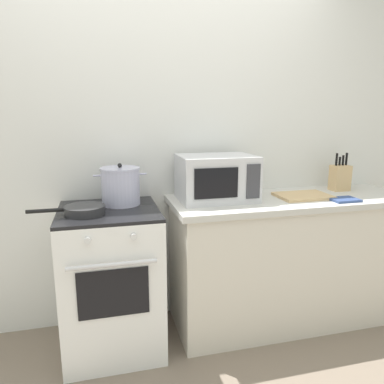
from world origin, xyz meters
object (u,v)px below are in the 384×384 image
frying_pan (83,210)px  cutting_board (303,196)px  knife_block (340,177)px  oven_mitt (344,200)px  microwave (216,178)px  stove (112,280)px  stock_pot (121,186)px

frying_pan → cutting_board: bearing=2.9°
knife_block → oven_mitt: (-0.18, -0.30, -0.09)m
knife_block → oven_mitt: size_ratio=1.57×
microwave → knife_block: bearing=3.6°
frying_pan → stove: bearing=27.5°
stock_pot → frying_pan: stock_pot is taller
microwave → oven_mitt: size_ratio=2.78×
stock_pot → microwave: size_ratio=0.66×
stock_pot → microwave: (0.63, -0.03, 0.03)m
frying_pan → oven_mitt: size_ratio=2.40×
stock_pot → frying_pan: size_ratio=0.77×
frying_pan → microwave: size_ratio=0.87×
stock_pot → microwave: 0.63m
stove → stock_pot: stock_pot is taller
microwave → knife_block: microwave is taller
knife_block → oven_mitt: knife_block is taller
stock_pot → oven_mitt: 1.47m
frying_pan → knife_block: 1.86m
stove → stock_pot: (0.09, 0.11, 0.58)m
stove → microwave: 0.94m
frying_pan → knife_block: knife_block is taller
oven_mitt → stove: bearing=174.1°
stove → microwave: bearing=6.3°
frying_pan → cutting_board: frying_pan is taller
cutting_board → knife_block: knife_block is taller
stock_pot → knife_block: 1.62m
oven_mitt → microwave: bearing=163.8°
oven_mitt → stock_pot: bearing=169.3°
stock_pot → oven_mitt: bearing=-10.7°
frying_pan → microwave: bearing=10.1°
stove → knife_block: size_ratio=3.26×
stove → oven_mitt: bearing=-5.9°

